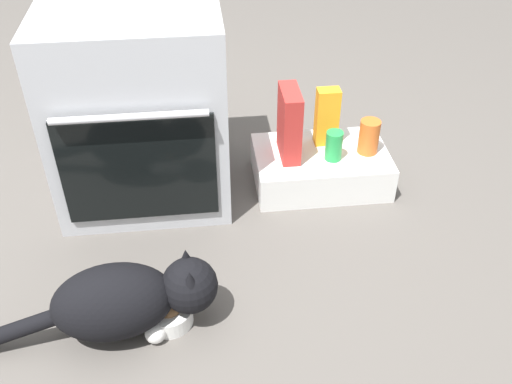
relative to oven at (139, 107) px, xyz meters
The scene contains 9 objects.
ground 0.55m from the oven, 85.38° to the right, with size 8.00×8.00×0.00m, color #56514C.
oven is the anchor object (origin of this frame).
pantry_cabinet 0.76m from the oven, ahead, with size 0.53×0.35×0.15m, color white.
food_bowl 0.79m from the oven, 83.38° to the right, with size 0.15×0.15×0.09m.
cat 0.77m from the oven, 92.47° to the right, with size 0.77×0.27×0.25m.
juice_carton 0.73m from the oven, ahead, with size 0.09×0.06×0.24m, color orange.
cereal_box 0.57m from the oven, ahead, with size 0.07×0.18×0.28m, color #B72D28.
sauce_jar 0.89m from the oven, ahead, with size 0.08×0.08×0.14m, color #D16023.
soda_can 0.76m from the oven, ahead, with size 0.07×0.07×0.12m, color green.
Camera 1 is at (0.18, -1.51, 1.43)m, focal length 40.37 mm.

